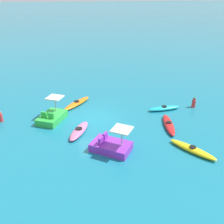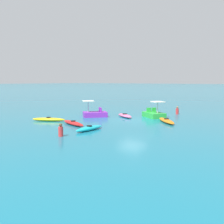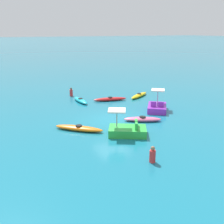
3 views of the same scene
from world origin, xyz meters
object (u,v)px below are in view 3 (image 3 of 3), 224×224
(person_near_shore, at_px, (71,92))
(person_by_kayaks, at_px, (152,155))
(kayak_red, at_px, (110,99))
(kayak_orange, at_px, (79,128))
(kayak_yellow, at_px, (139,95))
(kayak_pink, at_px, (142,119))
(kayak_cyan, at_px, (81,100))
(pedal_boat_green, at_px, (127,130))
(pedal_boat_purple, at_px, (157,107))

(person_near_shore, distance_m, person_by_kayaks, 15.68)
(person_near_shore, bearing_deg, kayak_red, 35.43)
(kayak_orange, bearing_deg, kayak_yellow, 123.09)
(kayak_pink, height_order, person_near_shore, person_near_shore)
(kayak_yellow, distance_m, kayak_cyan, 6.10)
(kayak_pink, distance_m, person_near_shore, 10.28)
(pedal_boat_green, bearing_deg, person_by_kayaks, -12.95)
(pedal_boat_purple, distance_m, pedal_boat_green, 6.06)
(kayak_pink, bearing_deg, person_near_shore, -169.98)
(kayak_cyan, relative_size, kayak_red, 0.85)
(kayak_orange, relative_size, person_by_kayaks, 3.33)
(kayak_cyan, xyz_separation_m, kayak_pink, (7.42, 1.88, 0.00))
(pedal_boat_green, bearing_deg, pedal_boat_purple, 123.24)
(kayak_red, distance_m, pedal_boat_purple, 5.20)
(kayak_orange, distance_m, kayak_yellow, 10.74)
(kayak_orange, xyz_separation_m, person_by_kayaks, (6.02, 1.58, 0.22))
(kayak_yellow, xyz_separation_m, kayak_cyan, (-1.02, -6.01, 0.00))
(kayak_yellow, height_order, person_near_shore, person_near_shore)
(kayak_yellow, height_order, kayak_red, same)
(kayak_orange, relative_size, kayak_pink, 1.07)
(kayak_cyan, distance_m, pedal_boat_purple, 7.36)
(kayak_red, xyz_separation_m, person_near_shore, (-3.64, -2.59, 0.22))
(kayak_orange, distance_m, kayak_red, 8.22)
(kayak_orange, bearing_deg, kayak_pink, 83.76)
(pedal_boat_purple, distance_m, person_by_kayaks, 9.27)
(pedal_boat_purple, distance_m, person_near_shore, 9.58)
(kayak_orange, xyz_separation_m, kayak_pink, (0.53, 4.87, 0.00))
(kayak_red, height_order, pedal_boat_purple, pedal_boat_purple)
(pedal_boat_green, bearing_deg, kayak_pink, 125.04)
(kayak_orange, height_order, kayak_pink, same)
(kayak_red, distance_m, person_near_shore, 4.47)
(kayak_cyan, bearing_deg, kayak_pink, 14.25)
(pedal_boat_green, distance_m, person_near_shore, 11.83)
(kayak_orange, bearing_deg, pedal_boat_green, 47.65)
(kayak_red, bearing_deg, kayak_cyan, -109.20)
(kayak_yellow, bearing_deg, pedal_boat_green, -38.99)
(kayak_orange, relative_size, pedal_boat_green, 1.04)
(kayak_pink, height_order, pedal_boat_purple, pedal_boat_purple)
(person_near_shore, height_order, person_by_kayaks, same)
(kayak_red, distance_m, pedal_boat_green, 8.79)
(person_by_kayaks, bearing_deg, kayak_pink, 149.03)
(person_near_shore, bearing_deg, kayak_yellow, 57.82)
(kayak_yellow, relative_size, person_near_shore, 3.46)
(kayak_cyan, bearing_deg, pedal_boat_purple, 38.05)
(person_by_kayaks, bearing_deg, kayak_yellow, 148.01)
(kayak_cyan, bearing_deg, kayak_yellow, 80.37)
(kayak_yellow, bearing_deg, kayak_red, -91.49)
(person_by_kayaks, bearing_deg, kayak_red, 161.13)
(kayak_yellow, height_order, kayak_cyan, same)
(kayak_yellow, relative_size, kayak_cyan, 1.10)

